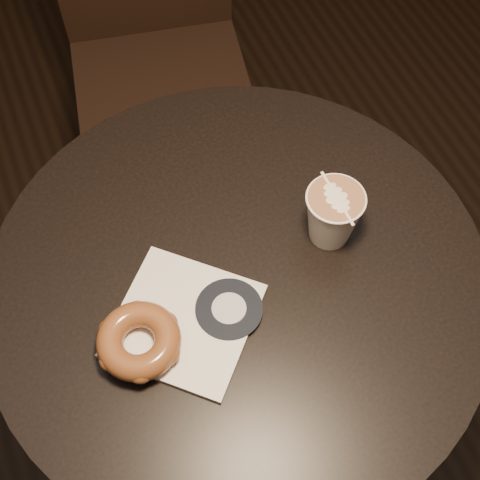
# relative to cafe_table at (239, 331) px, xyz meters

# --- Properties ---
(cafe_table) EXTENTS (0.70, 0.70, 0.75)m
(cafe_table) POSITION_rel_cafe_table_xyz_m (0.00, 0.00, 0.00)
(cafe_table) COLOR black
(cafe_table) RESTS_ON ground
(chair) EXTENTS (0.45, 0.45, 0.98)m
(chair) POSITION_rel_cafe_table_xyz_m (0.11, 0.76, -0.00)
(chair) COLOR black
(chair) RESTS_ON ground
(pastry_bag) EXTENTS (0.24, 0.24, 0.01)m
(pastry_bag) POSITION_rel_cafe_table_xyz_m (-0.09, -0.04, 0.20)
(pastry_bag) COLOR white
(pastry_bag) RESTS_ON cafe_table
(doughnut) EXTENTS (0.11, 0.11, 0.03)m
(doughnut) POSITION_rel_cafe_table_xyz_m (-0.16, -0.05, 0.22)
(doughnut) COLOR brown
(doughnut) RESTS_ON pastry_bag
(latte_cup) EXTENTS (0.08, 0.08, 0.09)m
(latte_cup) POSITION_rel_cafe_table_xyz_m (0.14, 0.01, 0.24)
(latte_cup) COLOR white
(latte_cup) RESTS_ON cafe_table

